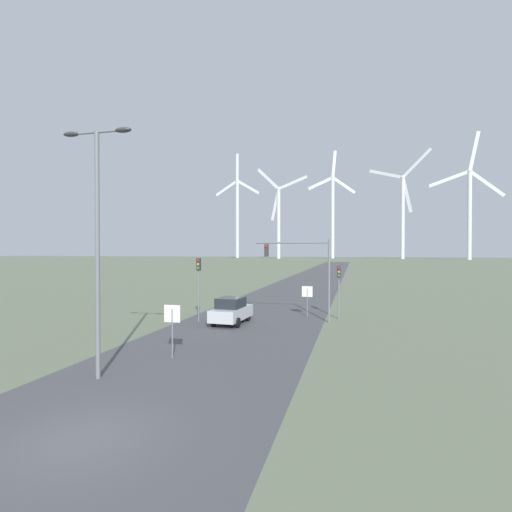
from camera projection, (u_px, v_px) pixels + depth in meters
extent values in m
plane|color=#667056|center=(82.00, 439.00, 10.63)|extent=(600.00, 600.00, 0.00)
cube|color=#47474C|center=(304.00, 286.00, 57.23)|extent=(10.00, 240.00, 0.01)
cylinder|color=slate|center=(97.00, 255.00, 15.62)|extent=(0.18, 0.18, 9.72)
cylinder|color=slate|center=(97.00, 132.00, 15.56)|extent=(2.32, 0.10, 0.10)
ellipsoid|color=#333338|center=(71.00, 134.00, 15.84)|extent=(0.70, 0.32, 0.20)
ellipsoid|color=#333338|center=(123.00, 130.00, 15.28)|extent=(0.70, 0.32, 0.20)
cylinder|color=slate|center=(172.00, 334.00, 18.57)|extent=(0.07, 0.07, 2.33)
cube|color=white|center=(172.00, 314.00, 18.55)|extent=(0.81, 0.01, 0.81)
cube|color=red|center=(172.00, 314.00, 18.56)|extent=(0.76, 0.02, 0.76)
cylinder|color=slate|center=(307.00, 303.00, 30.31)|extent=(0.07, 0.07, 2.15)
cube|color=white|center=(307.00, 292.00, 30.28)|extent=(0.81, 0.01, 0.81)
cube|color=red|center=(307.00, 292.00, 30.29)|extent=(0.76, 0.02, 0.76)
cylinder|color=slate|center=(199.00, 290.00, 28.23)|extent=(0.11, 0.11, 4.51)
cube|color=#2D2D2D|center=(199.00, 264.00, 28.21)|extent=(0.28, 0.24, 0.90)
sphere|color=red|center=(198.00, 261.00, 28.07)|extent=(0.16, 0.16, 0.16)
sphere|color=gold|center=(198.00, 264.00, 28.08)|extent=(0.16, 0.16, 0.16)
sphere|color=green|center=(198.00, 268.00, 28.08)|extent=(0.16, 0.16, 0.16)
cylinder|color=slate|center=(339.00, 292.00, 29.36)|extent=(0.11, 0.11, 3.91)
cube|color=#2D2D2D|center=(339.00, 272.00, 29.34)|extent=(0.28, 0.24, 0.90)
sphere|color=red|center=(339.00, 268.00, 29.20)|extent=(0.16, 0.16, 0.16)
sphere|color=gold|center=(339.00, 272.00, 29.21)|extent=(0.16, 0.16, 0.16)
sphere|color=green|center=(339.00, 276.00, 29.21)|extent=(0.16, 0.16, 0.16)
cylinder|color=slate|center=(329.00, 281.00, 27.84)|extent=(0.14, 0.14, 5.85)
cylinder|color=slate|center=(292.00, 243.00, 28.43)|extent=(5.27, 0.12, 0.12)
cube|color=#2D2D2D|center=(266.00, 250.00, 28.88)|extent=(0.28, 0.24, 0.90)
sphere|color=red|center=(266.00, 247.00, 28.75)|extent=(0.18, 0.18, 0.18)
cube|color=#B7BCC1|center=(231.00, 313.00, 27.44)|extent=(2.06, 4.21, 0.80)
cube|color=#1E2328|center=(231.00, 303.00, 27.28)|extent=(1.69, 2.20, 0.70)
cylinder|color=black|center=(226.00, 315.00, 28.87)|extent=(0.22, 0.66, 0.66)
cylinder|color=black|center=(248.00, 316.00, 28.48)|extent=(0.22, 0.66, 0.66)
cylinder|color=black|center=(214.00, 322.00, 26.41)|extent=(0.22, 0.66, 0.66)
cylinder|color=black|center=(238.00, 323.00, 26.01)|extent=(0.22, 0.66, 0.66)
cylinder|color=silver|center=(237.00, 219.00, 271.49)|extent=(2.20, 2.20, 52.47)
sphere|color=silver|center=(237.00, 181.00, 271.12)|extent=(2.60, 2.60, 2.60)
cube|color=silver|center=(226.00, 188.00, 274.32)|extent=(16.23, 2.87, 10.35)
cube|color=silver|center=(248.00, 187.00, 268.07)|extent=(16.14, 2.86, 10.53)
cube|color=silver|center=(237.00, 167.00, 270.97)|extent=(1.96, 0.77, 17.78)
cylinder|color=silver|center=(279.00, 224.00, 247.91)|extent=(2.20, 2.20, 43.31)
sphere|color=silver|center=(279.00, 189.00, 247.60)|extent=(2.60, 2.60, 2.60)
cube|color=silver|center=(293.00, 183.00, 242.64)|extent=(18.31, 5.76, 7.42)
cube|color=silver|center=(268.00, 179.00, 251.29)|extent=(14.88, 4.76, 14.39)
cube|color=silver|center=(275.00, 205.00, 248.88)|extent=(5.91, 2.16, 19.17)
cylinder|color=silver|center=(333.00, 218.00, 252.13)|extent=(2.20, 2.20, 51.15)
sphere|color=silver|center=(333.00, 178.00, 251.77)|extent=(2.60, 2.60, 2.60)
cube|color=silver|center=(334.00, 164.00, 251.62)|extent=(3.24, 1.15, 16.32)
cube|color=silver|center=(320.00, 183.00, 252.09)|extent=(15.24, 3.69, 8.49)
cube|color=silver|center=(344.00, 185.00, 251.60)|extent=(14.12, 3.46, 10.78)
cylinder|color=silver|center=(403.00, 218.00, 235.80)|extent=(2.20, 2.20, 48.20)
sphere|color=silver|center=(403.00, 177.00, 235.46)|extent=(2.60, 2.60, 2.60)
cube|color=silver|center=(385.00, 174.00, 241.95)|extent=(18.72, 8.90, 7.89)
cube|color=silver|center=(407.00, 195.00, 234.10)|extent=(5.96, 3.08, 20.64)
cube|color=silver|center=(417.00, 163.00, 230.32)|extent=(15.19, 7.29, 15.40)
cylinder|color=silver|center=(470.00, 216.00, 213.65)|extent=(2.20, 2.20, 47.52)
sphere|color=silver|center=(470.00, 171.00, 213.32)|extent=(2.60, 2.60, 2.60)
cube|color=silver|center=(487.00, 184.00, 210.54)|extent=(16.72, 2.38, 14.84)
cube|color=silver|center=(474.00, 151.00, 212.45)|extent=(5.67, 1.13, 20.58)
cube|color=silver|center=(448.00, 179.00, 216.96)|extent=(19.99, 2.75, 8.46)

